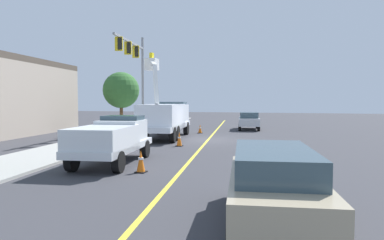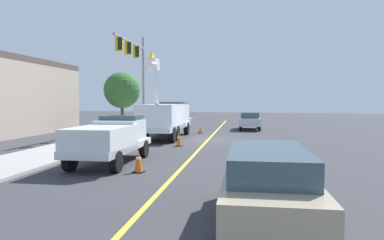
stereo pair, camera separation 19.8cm
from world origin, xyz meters
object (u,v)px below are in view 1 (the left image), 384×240
object	(u,v)px
traffic_cone_leading	(141,161)
traffic_signal_mast	(135,64)
traffic_cone_mid_rear	(200,129)
utility_bucket_truck	(165,116)
traffic_cone_mid_front	(179,139)
trailing_sedan	(274,181)
passing_minivan	(249,120)
service_pickup_truck	(112,138)

from	to	relation	value
traffic_cone_leading	traffic_signal_mast	world-z (taller)	traffic_signal_mast
traffic_cone_mid_rear	traffic_signal_mast	bearing A→B (deg)	116.25
utility_bucket_truck	traffic_signal_mast	size ratio (longest dim) A/B	1.02
traffic_signal_mast	traffic_cone_mid_rear	bearing A→B (deg)	-63.75
traffic_cone_mid_front	traffic_cone_mid_rear	world-z (taller)	traffic_cone_mid_front
traffic_cone_mid_front	traffic_cone_leading	bearing A→B (deg)	-171.93
utility_bucket_truck	traffic_cone_leading	xyz separation A→B (m)	(-12.07, -3.67, -1.17)
trailing_sedan	utility_bucket_truck	bearing A→B (deg)	28.60
passing_minivan	traffic_cone_mid_front	world-z (taller)	passing_minivan
passing_minivan	traffic_cone_mid_rear	xyz separation A→B (m)	(-5.05, 3.49, -0.60)
traffic_cone_leading	passing_minivan	bearing A→B (deg)	-3.47
passing_minivan	traffic_signal_mast	world-z (taller)	traffic_signal_mast
service_pickup_truck	traffic_cone_mid_front	bearing A→B (deg)	-7.88
traffic_cone_mid_front	passing_minivan	bearing A→B (deg)	-9.97
traffic_cone_leading	traffic_signal_mast	xyz separation A→B (m)	(14.04, 7.06, 5.37)
trailing_sedan	service_pickup_truck	bearing A→B (deg)	52.21
service_pickup_truck	traffic_signal_mast	distance (m)	14.46
traffic_signal_mast	service_pickup_truck	bearing A→B (deg)	-158.31
trailing_sedan	traffic_signal_mast	world-z (taller)	traffic_signal_mast
utility_bucket_truck	passing_minivan	world-z (taller)	utility_bucket_truck
service_pickup_truck	traffic_cone_mid_rear	distance (m)	15.14
traffic_cone_mid_front	traffic_cone_mid_rear	bearing A→B (deg)	7.13
trailing_sedan	traffic_signal_mast	xyz separation A→B (m)	(18.34, 12.31, 4.83)
passing_minivan	traffic_cone_leading	xyz separation A→B (m)	(-21.50, 1.31, -0.54)
passing_minivan	traffic_cone_mid_rear	size ratio (longest dim) A/B	6.71
service_pickup_truck	passing_minivan	bearing A→B (deg)	-9.31
service_pickup_truck	traffic_signal_mast	bearing A→B (deg)	21.69
traffic_signal_mast	trailing_sedan	bearing A→B (deg)	-146.13
trailing_sedan	traffic_cone_mid_rear	world-z (taller)	trailing_sedan
traffic_cone_mid_rear	passing_minivan	bearing A→B (deg)	-34.64
service_pickup_truck	trailing_sedan	size ratio (longest dim) A/B	1.16
passing_minivan	traffic_cone_mid_front	distance (m)	13.93
traffic_signal_mast	passing_minivan	bearing A→B (deg)	-48.28
traffic_cone_mid_front	trailing_sedan	bearing A→B (deg)	-152.27
trailing_sedan	traffic_cone_mid_front	bearing A→B (deg)	27.73
trailing_sedan	traffic_cone_mid_rear	xyz separation A→B (m)	(20.74, 7.44, -0.60)
passing_minivan	trailing_sedan	distance (m)	26.09
trailing_sedan	traffic_cone_mid_rear	distance (m)	22.04
traffic_cone_mid_front	traffic_signal_mast	distance (m)	10.17
traffic_cone_leading	traffic_signal_mast	bearing A→B (deg)	26.68
traffic_cone_mid_front	traffic_signal_mast	xyz separation A→B (m)	(6.25, 5.95, 5.38)
traffic_signal_mast	utility_bucket_truck	bearing A→B (deg)	-120.19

